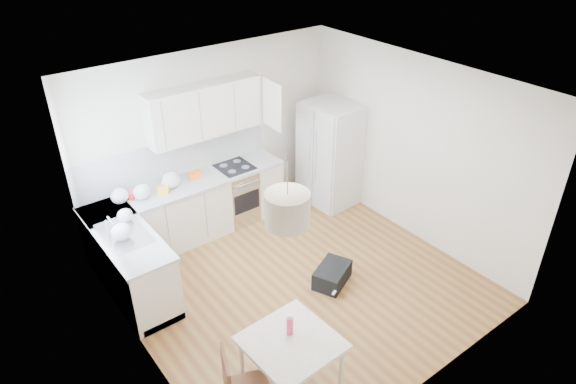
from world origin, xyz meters
The scene contains 28 objects.
floor centered at (0.00, 0.00, 0.00)m, with size 4.20×4.20×0.00m, color brown.
ceiling centered at (0.00, 0.00, 2.70)m, with size 4.20×4.20×0.00m, color white.
wall_back centered at (0.00, 2.10, 1.35)m, with size 4.20×4.20×0.00m, color white.
wall_left centered at (-2.10, 0.00, 1.35)m, with size 4.20×4.20×0.00m, color white.
wall_right centered at (2.10, 0.00, 1.35)m, with size 4.20×4.20×0.00m, color white.
window_glassblock centered at (-2.09, 1.15, 1.75)m, with size 0.02×1.00×1.00m, color #BFE0F9.
cabinets_back centered at (-0.60, 1.80, 0.44)m, with size 3.00×0.60×0.88m, color silver.
cabinets_left centered at (-1.80, 1.20, 0.44)m, with size 0.60×1.80×0.88m, color silver.
counter_back centered at (-0.60, 1.80, 0.90)m, with size 3.02×0.64×0.04m, color #B3B6B9.
counter_left centered at (-1.80, 1.20, 0.90)m, with size 0.64×1.82×0.04m, color #B3B6B9.
backsplash_back centered at (-0.60, 2.09, 1.21)m, with size 3.00×0.01×0.58m, color silver.
backsplash_left centered at (-2.09, 1.20, 1.21)m, with size 0.01×1.80×0.58m, color silver.
upper_cabinets centered at (-0.15, 1.94, 1.88)m, with size 1.70×0.32×0.75m, color silver.
range_oven centered at (0.20, 1.80, 0.44)m, with size 0.50×0.61×0.88m, color silver, non-canonical shape.
sink centered at (-1.80, 1.15, 0.92)m, with size 0.50×0.80×0.16m, color silver, non-canonical shape.
refrigerator centered at (1.75, 1.35, 0.85)m, with size 0.82×0.85×1.71m, color silver, non-canonical shape.
dining_table centered at (-1.10, -1.28, 0.61)m, with size 0.90×0.90×0.68m.
drink_bottle centered at (-1.04, -1.19, 0.80)m, with size 0.07×0.07×0.24m, color #D93C5D.
gym_bag centered at (0.36, -0.29, 0.13)m, with size 0.55×0.36×0.25m, color black.
pendant_lamp centered at (-1.07, -1.19, 2.18)m, with size 0.40×0.40×0.31m, color beige.
grocery_bag_a centered at (-1.56, 1.86, 1.03)m, with size 0.24×0.20×0.21m, color silver.
grocery_bag_b centered at (-1.28, 1.78, 1.03)m, with size 0.24×0.20×0.22m, color silver.
grocery_bag_c centered at (-0.83, 1.81, 1.04)m, with size 0.26×0.22×0.24m, color silver.
grocery_bag_d centered at (-1.68, 1.39, 1.01)m, with size 0.20×0.17×0.18m, color silver.
grocery_bag_e centered at (-1.86, 1.04, 1.03)m, with size 0.25×0.21×0.22m, color silver.
snack_orange centered at (-0.44, 1.86, 0.98)m, with size 0.16×0.10×0.11m, color orange.
snack_yellow centered at (-0.99, 1.75, 0.97)m, with size 0.15×0.10×0.11m, color orange.
snack_red centered at (-1.39, 1.88, 0.97)m, with size 0.14×0.09×0.10m, color red.
Camera 1 is at (-3.32, -4.14, 4.55)m, focal length 32.00 mm.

